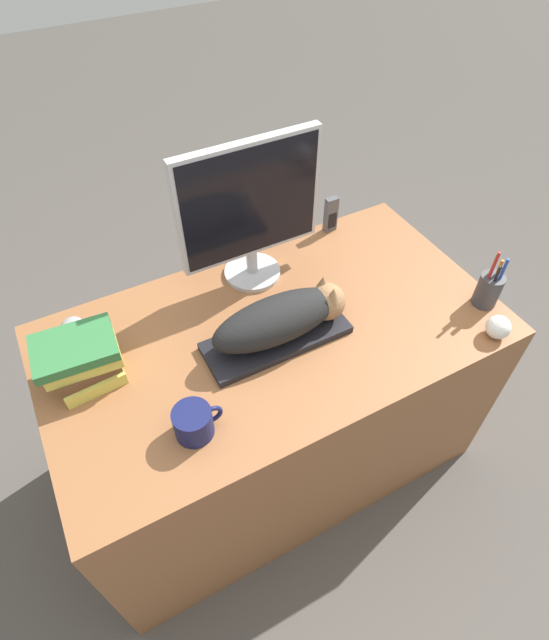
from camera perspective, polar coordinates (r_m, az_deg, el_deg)
ground_plane at (r=1.98m, az=5.58°, el=-22.99°), size 12.00×12.00×0.00m
desk at (r=1.78m, az=-0.02°, el=-8.95°), size 1.37×0.75×0.74m
keyboard at (r=1.45m, az=0.22°, el=-2.04°), size 0.43×0.16×0.02m
cat at (r=1.40m, az=1.26°, el=0.42°), size 0.42×0.14×0.13m
monitor at (r=1.50m, az=-2.82°, el=12.66°), size 0.45×0.19×0.47m
computer_mouse at (r=1.58m, az=-22.02°, el=-0.77°), size 0.07×0.08×0.04m
coffee_mug at (r=1.27m, az=-9.18°, el=-11.47°), size 0.13×0.10×0.09m
pen_cup at (r=1.66m, az=23.28°, el=3.28°), size 0.07×0.07×0.21m
baseball at (r=1.59m, az=24.20°, el=-0.75°), size 0.07×0.07×0.07m
phone at (r=1.82m, az=6.46°, el=11.89°), size 0.05×0.03×0.13m
book_stack at (r=1.42m, az=-21.18°, el=-4.27°), size 0.22×0.18×0.13m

